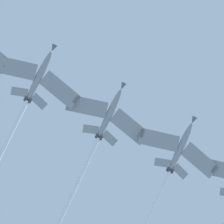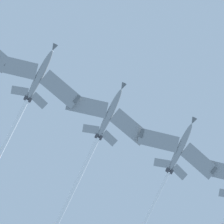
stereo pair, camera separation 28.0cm
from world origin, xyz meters
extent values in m
cube|color=gray|center=(-12.68, 3.11, 101.75)|extent=(8.11, 9.33, 1.29)
cube|color=#595E60|center=(-14.51, -0.57, 101.78)|extent=(1.83, 1.60, 0.66)
ellipsoid|color=gray|center=(-16.75, -8.05, 101.23)|extent=(11.51, 5.98, 5.19)
cone|color=#595E60|center=(-10.90, -10.47, 103.40)|extent=(2.22, 1.84, 1.66)
ellipsoid|color=black|center=(-15.10, -8.73, 102.48)|extent=(3.10, 2.05, 1.76)
cube|color=gray|center=(-15.40, -2.87, 100.87)|extent=(4.75, 9.41, 1.36)
cube|color=#595E60|center=(-14.13, 1.04, 100.89)|extent=(1.83, 0.95, 0.70)
cube|color=gray|center=(-19.45, -12.67, 100.87)|extent=(8.14, 9.30, 1.36)
cube|color=#595E60|center=(-21.31, -16.34, 100.89)|extent=(1.82, 1.60, 0.70)
cube|color=gray|center=(-20.25, -4.14, 99.60)|extent=(2.03, 3.72, 0.74)
cube|color=gray|center=(-22.00, -8.35, 99.60)|extent=(3.67, 3.88, 0.74)
cube|color=#595E60|center=(-21.37, -6.14, 100.99)|extent=(3.01, 1.38, 3.43)
cylinder|color=#38383D|center=(-21.62, -5.55, 99.25)|extent=(1.42, 1.20, 1.08)
cylinder|color=#38383D|center=(-21.97, -6.38, 99.25)|extent=(1.42, 1.20, 1.08)
cylinder|color=white|center=(-32.70, -1.46, 95.19)|extent=(21.95, 9.61, 8.66)
ellipsoid|color=gray|center=(-24.06, -24.16, 102.07)|extent=(11.49, 6.15, 5.04)
cone|color=#595E60|center=(-18.22, -26.68, 104.16)|extent=(2.22, 1.85, 1.64)
ellipsoid|color=black|center=(-22.40, -24.88, 103.29)|extent=(3.10, 2.08, 1.73)
cube|color=gray|center=(-22.63, -19.01, 101.72)|extent=(4.90, 9.45, 1.31)
cube|color=#595E60|center=(-21.30, -15.11, 101.74)|extent=(1.84, 0.97, 0.68)
cube|color=gray|center=(-26.83, -28.74, 101.72)|extent=(8.23, 9.27, 1.31)
cube|color=#595E60|center=(-28.75, -32.37, 101.74)|extent=(1.81, 1.62, 0.68)
cube|color=gray|center=(-27.52, -20.18, 100.51)|extent=(2.09, 3.75, 0.71)
cube|color=gray|center=(-29.33, -24.37, 100.51)|extent=(3.70, 3.87, 0.71)
cube|color=#595E60|center=(-28.65, -22.18, 101.90)|extent=(2.97, 1.41, 3.41)
cylinder|color=#38383D|center=(-28.91, -21.58, 100.16)|extent=(1.42, 1.21, 1.07)
cylinder|color=#38383D|center=(-29.27, -22.40, 100.16)|extent=(1.42, 1.21, 1.07)
cylinder|color=white|center=(-43.19, -15.91, 95.11)|extent=(28.51, 13.03, 10.90)
ellipsoid|color=gray|center=(-30.08, -40.55, 101.28)|extent=(11.53, 6.07, 5.00)
cone|color=#595E60|center=(-24.20, -43.02, 103.35)|extent=(2.21, 1.84, 1.64)
ellipsoid|color=black|center=(-28.41, -41.25, 102.50)|extent=(3.10, 2.06, 1.72)
cube|color=gray|center=(-28.69, -35.38, 100.94)|extent=(4.83, 9.43, 1.30)
cube|color=#595E60|center=(-27.40, -31.48, 100.96)|extent=(1.84, 0.96, 0.67)
cube|color=gray|center=(-32.81, -45.15, 100.94)|extent=(8.19, 9.29, 1.30)
cube|color=gray|center=(-33.57, -36.60, 99.74)|extent=(2.06, 3.74, 0.71)
cube|color=gray|center=(-35.34, -40.81, 99.74)|extent=(3.69, 3.88, 0.71)
cube|color=#595E60|center=(-34.68, -38.61, 101.13)|extent=(2.97, 1.39, 3.40)
cylinder|color=#38383D|center=(-34.96, -38.01, 99.40)|extent=(1.41, 1.20, 1.07)
cylinder|color=#38383D|center=(-35.31, -38.84, 99.40)|extent=(1.41, 1.20, 1.07)
cylinder|color=white|center=(-46.62, -33.58, 95.35)|extent=(23.24, 10.48, 8.83)
cube|color=#595E60|center=(-33.64, -46.84, 101.07)|extent=(1.82, 0.92, 0.69)
camera|label=1|loc=(-5.61, -45.29, 1.94)|focal=75.11mm
camera|label=2|loc=(-5.82, -45.47, 1.94)|focal=75.11mm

